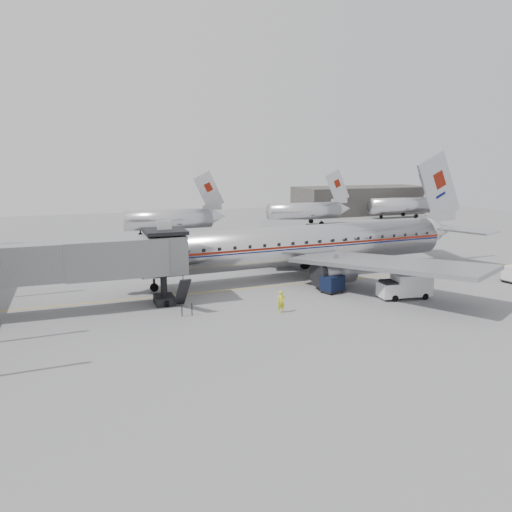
{
  "coord_description": "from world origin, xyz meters",
  "views": [
    {
      "loc": [
        -15.97,
        -37.71,
        12.23
      ],
      "look_at": [
        -0.24,
        5.55,
        3.2
      ],
      "focal_mm": 35.0,
      "sensor_mm": 36.0,
      "label": 1
    }
  ],
  "objects_px": {
    "baggage_cart_navy": "(332,283)",
    "airliner": "(308,244)",
    "service_van": "(405,286)",
    "ramp_worker": "(281,302)"
  },
  "relations": [
    {
      "from": "airliner",
      "to": "service_van",
      "type": "distance_m",
      "value": 12.04
    },
    {
      "from": "service_van",
      "to": "ramp_worker",
      "type": "height_order",
      "value": "service_van"
    },
    {
      "from": "service_van",
      "to": "baggage_cart_navy",
      "type": "relative_size",
      "value": 1.98
    },
    {
      "from": "ramp_worker",
      "to": "baggage_cart_navy",
      "type": "bearing_deg",
      "value": 32.18
    },
    {
      "from": "airliner",
      "to": "ramp_worker",
      "type": "relative_size",
      "value": 23.26
    },
    {
      "from": "baggage_cart_navy",
      "to": "ramp_worker",
      "type": "distance_m",
      "value": 8.0
    },
    {
      "from": "baggage_cart_navy",
      "to": "airliner",
      "type": "bearing_deg",
      "value": 63.42
    },
    {
      "from": "airliner",
      "to": "service_van",
      "type": "height_order",
      "value": "airliner"
    },
    {
      "from": "airliner",
      "to": "ramp_worker",
      "type": "bearing_deg",
      "value": -128.43
    },
    {
      "from": "airliner",
      "to": "baggage_cart_navy",
      "type": "bearing_deg",
      "value": -100.59
    }
  ]
}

